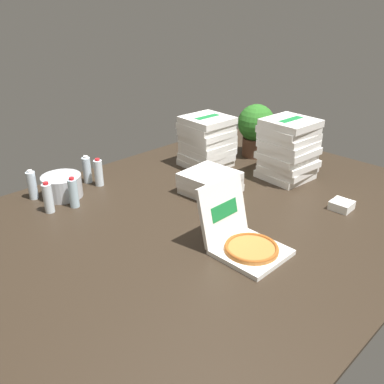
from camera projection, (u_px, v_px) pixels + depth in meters
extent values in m
cube|color=#2D2319|center=(209.00, 215.00, 2.66)|extent=(3.20, 2.40, 0.02)
cube|color=white|center=(251.00, 252.00, 2.23)|extent=(0.34, 0.34, 0.03)
cylinder|color=#B77033|center=(251.00, 249.00, 2.22)|extent=(0.29, 0.29, 0.02)
torus|color=#9C501E|center=(252.00, 247.00, 2.22)|extent=(0.29, 0.29, 0.02)
cube|color=white|center=(223.00, 210.00, 2.29)|extent=(0.34, 0.10, 0.34)
cube|color=#197A38|center=(224.00, 210.00, 2.28)|extent=(0.21, 0.02, 0.08)
cube|color=white|center=(211.00, 189.00, 2.94)|extent=(0.37, 0.37, 0.05)
cube|color=#197A38|center=(211.00, 185.00, 2.93)|extent=(0.23, 0.08, 0.00)
cube|color=white|center=(210.00, 183.00, 2.91)|extent=(0.37, 0.37, 0.05)
cube|color=white|center=(210.00, 176.00, 2.89)|extent=(0.36, 0.36, 0.05)
cube|color=white|center=(285.00, 174.00, 3.18)|extent=(0.37, 0.37, 0.05)
cube|color=white|center=(287.00, 168.00, 3.15)|extent=(0.35, 0.35, 0.05)
cube|color=white|center=(289.00, 163.00, 3.12)|extent=(0.38, 0.38, 0.05)
cube|color=white|center=(286.00, 156.00, 3.11)|extent=(0.38, 0.38, 0.05)
cube|color=#197A38|center=(286.00, 152.00, 3.10)|extent=(0.23, 0.09, 0.00)
cube|color=white|center=(290.00, 150.00, 3.07)|extent=(0.37, 0.37, 0.05)
cube|color=white|center=(289.00, 143.00, 3.05)|extent=(0.36, 0.36, 0.05)
cube|color=white|center=(289.00, 136.00, 3.04)|extent=(0.37, 0.37, 0.05)
cube|color=white|center=(289.00, 130.00, 3.02)|extent=(0.38, 0.38, 0.05)
cube|color=white|center=(291.00, 123.00, 2.99)|extent=(0.36, 0.36, 0.05)
cube|color=#197A38|center=(291.00, 119.00, 2.98)|extent=(0.23, 0.08, 0.00)
cube|color=white|center=(205.00, 162.00, 3.41)|extent=(0.36, 0.36, 0.05)
cube|color=#197A38|center=(205.00, 159.00, 3.40)|extent=(0.23, 0.07, 0.00)
cube|color=white|center=(206.00, 157.00, 3.38)|extent=(0.37, 0.37, 0.05)
cube|color=#197A38|center=(206.00, 154.00, 3.37)|extent=(0.23, 0.08, 0.00)
cube|color=white|center=(208.00, 150.00, 3.37)|extent=(0.36, 0.36, 0.05)
cube|color=white|center=(208.00, 144.00, 3.35)|extent=(0.36, 0.36, 0.05)
cube|color=#197A38|center=(208.00, 141.00, 3.34)|extent=(0.23, 0.07, 0.00)
cube|color=white|center=(208.00, 138.00, 3.33)|extent=(0.37, 0.37, 0.05)
cube|color=#197A38|center=(208.00, 135.00, 3.32)|extent=(0.23, 0.08, 0.00)
cube|color=white|center=(207.00, 132.00, 3.30)|extent=(0.36, 0.36, 0.05)
cube|color=white|center=(206.00, 126.00, 3.28)|extent=(0.37, 0.37, 0.05)
cube|color=white|center=(207.00, 120.00, 3.25)|extent=(0.36, 0.36, 0.05)
cube|color=#197A38|center=(207.00, 117.00, 3.24)|extent=(0.23, 0.07, 0.00)
cylinder|color=#B7BABF|center=(62.00, 186.00, 2.86)|extent=(0.27, 0.27, 0.15)
cylinder|color=white|center=(48.00, 198.00, 2.64)|extent=(0.06, 0.06, 0.19)
cylinder|color=red|center=(46.00, 183.00, 2.60)|extent=(0.03, 0.03, 0.02)
cylinder|color=silver|center=(32.00, 185.00, 2.82)|extent=(0.06, 0.06, 0.19)
cylinder|color=white|center=(30.00, 171.00, 2.77)|extent=(0.03, 0.03, 0.02)
cylinder|color=silver|center=(73.00, 193.00, 2.71)|extent=(0.06, 0.06, 0.19)
cylinder|color=red|center=(71.00, 179.00, 2.66)|extent=(0.03, 0.03, 0.02)
cylinder|color=silver|center=(87.00, 170.00, 3.07)|extent=(0.06, 0.06, 0.19)
cylinder|color=white|center=(85.00, 157.00, 3.02)|extent=(0.03, 0.03, 0.02)
cylinder|color=white|center=(99.00, 173.00, 3.02)|extent=(0.06, 0.06, 0.19)
cylinder|color=red|center=(97.00, 160.00, 2.97)|extent=(0.03, 0.03, 0.02)
cylinder|color=#513323|center=(255.00, 147.00, 3.60)|extent=(0.22, 0.22, 0.16)
sphere|color=#296820|center=(256.00, 123.00, 3.51)|extent=(0.31, 0.31, 0.31)
cube|color=white|center=(342.00, 205.00, 2.70)|extent=(0.14, 0.14, 0.06)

